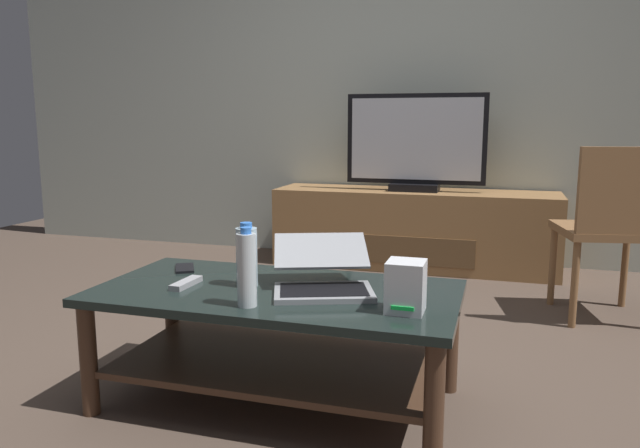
% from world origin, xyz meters
% --- Properties ---
extents(ground_plane, '(7.68, 7.68, 0.00)m').
position_xyz_m(ground_plane, '(0.00, 0.00, 0.00)').
color(ground_plane, '#4C3D33').
extents(back_wall, '(6.40, 0.12, 2.80)m').
position_xyz_m(back_wall, '(0.00, 2.19, 1.40)').
color(back_wall, '#A8B2A8').
rests_on(back_wall, ground).
extents(coffee_table, '(1.27, 0.64, 0.42)m').
position_xyz_m(coffee_table, '(-0.01, -0.34, 0.29)').
color(coffee_table, black).
rests_on(coffee_table, ground).
extents(media_cabinet, '(1.92, 0.49, 0.53)m').
position_xyz_m(media_cabinet, '(0.15, 1.87, 0.27)').
color(media_cabinet, olive).
rests_on(media_cabinet, ground).
extents(television, '(0.94, 0.20, 0.65)m').
position_xyz_m(television, '(0.15, 1.85, 0.85)').
color(television, black).
rests_on(television, media_cabinet).
extents(dining_chair, '(0.52, 0.52, 0.89)m').
position_xyz_m(dining_chair, '(1.25, 0.98, 0.51)').
color(dining_chair, brown).
rests_on(dining_chair, ground).
extents(laptop, '(0.44, 0.46, 0.17)m').
position_xyz_m(laptop, '(0.14, -0.30, 0.48)').
color(laptop, gray).
rests_on(laptop, coffee_table).
extents(router_box, '(0.12, 0.12, 0.16)m').
position_xyz_m(router_box, '(0.46, -0.46, 0.50)').
color(router_box, silver).
rests_on(router_box, coffee_table).
extents(water_bottle_near, '(0.06, 0.06, 0.25)m').
position_xyz_m(water_bottle_near, '(-0.03, -0.55, 0.54)').
color(water_bottle_near, silver).
rests_on(water_bottle_near, coffee_table).
extents(water_bottle_far, '(0.08, 0.08, 0.23)m').
position_xyz_m(water_bottle_far, '(-0.13, -0.33, 0.53)').
color(water_bottle_far, silver).
rests_on(water_bottle_far, coffee_table).
extents(cell_phone, '(0.13, 0.16, 0.01)m').
position_xyz_m(cell_phone, '(-0.46, -0.18, 0.43)').
color(cell_phone, black).
rests_on(cell_phone, coffee_table).
extents(tv_remote, '(0.05, 0.16, 0.02)m').
position_xyz_m(tv_remote, '(-0.34, -0.39, 0.43)').
color(tv_remote, '#99999E').
rests_on(tv_remote, coffee_table).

